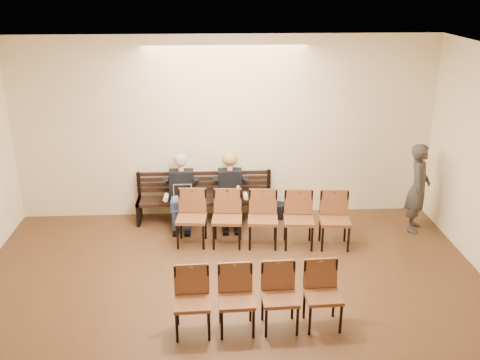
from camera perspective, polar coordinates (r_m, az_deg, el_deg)
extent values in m
cube|color=#F9E3B3|center=(10.22, -1.57, 5.52)|extent=(8.00, 0.02, 3.50)
cube|color=white|center=(4.95, -0.08, 9.68)|extent=(8.00, 10.00, 0.02)
cube|color=black|center=(10.40, -3.79, -3.17)|extent=(2.60, 0.90, 0.45)
cube|color=silver|center=(9.96, -6.16, -2.17)|extent=(0.41, 0.35, 0.25)
cylinder|color=silver|center=(9.97, -0.20, -2.02)|extent=(0.09, 0.09, 0.25)
cube|color=black|center=(10.59, 3.73, -3.19)|extent=(0.46, 0.40, 0.29)
imported|color=#37322D|center=(10.27, 18.55, -0.14)|extent=(0.71, 0.83, 1.92)
cube|color=brown|center=(9.34, 2.45, -4.27)|extent=(3.05, 0.80, 0.98)
cube|color=brown|center=(7.25, 1.97, -12.65)|extent=(2.24, 0.57, 0.91)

